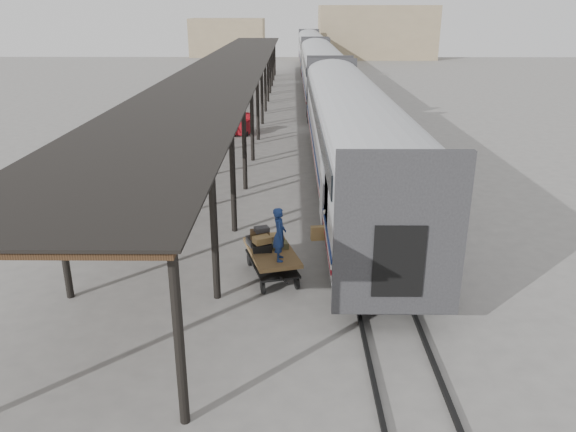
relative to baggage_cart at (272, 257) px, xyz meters
The scene contains 11 objects.
ground 0.96m from the baggage_cart, 100.32° to the left, with size 160.00×160.00×0.00m, color slate.
train 34.69m from the baggage_cart, 84.92° to the left, with size 3.45×76.01×4.01m.
canopy 25.17m from the baggage_cart, 98.13° to the left, with size 4.90×64.30×4.15m.
rails 34.84m from the baggage_cart, 84.94° to the left, with size 1.54×150.00×0.12m.
building_far 79.98m from the baggage_cart, 80.00° to the left, with size 18.00×10.00×8.00m, color tan.
building_left 83.35m from the baggage_cart, 96.98° to the left, with size 12.00×8.00×6.00m, color tan.
baggage_cart is the anchor object (origin of this frame).
suitcase_stack 0.58m from the baggage_cart, 124.00° to the left, with size 1.32×1.27×0.57m.
luggage_tug 20.32m from the baggage_cart, 97.02° to the left, with size 1.24×1.65×1.30m.
porter 1.21m from the baggage_cart, 68.96° to the right, with size 0.57×0.37×1.56m, color navy.
pedestrian 18.96m from the baggage_cart, 101.94° to the left, with size 0.92×0.38×1.57m, color black.
Camera 1 is at (0.72, -15.84, 7.56)m, focal length 35.00 mm.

